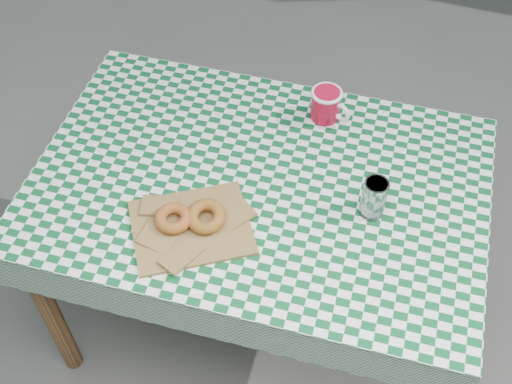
% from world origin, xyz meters
% --- Properties ---
extents(ground, '(60.00, 60.00, 0.00)m').
position_xyz_m(ground, '(0.00, 0.00, 0.00)').
color(ground, '#4D4C48').
rests_on(ground, ground).
extents(table, '(1.32, 0.92, 0.75)m').
position_xyz_m(table, '(-0.04, -0.03, 0.38)').
color(table, '#4F311B').
rests_on(table, ground).
extents(tablecloth, '(1.35, 0.95, 0.01)m').
position_xyz_m(tablecloth, '(-0.04, -0.03, 0.75)').
color(tablecloth, '#0C4C24').
rests_on(tablecloth, table).
extents(paper_bag, '(0.40, 0.38, 0.02)m').
position_xyz_m(paper_bag, '(-0.16, -0.25, 0.76)').
color(paper_bag, olive).
rests_on(paper_bag, tablecloth).
extents(bagel_front, '(0.11, 0.11, 0.03)m').
position_xyz_m(bagel_front, '(-0.21, -0.25, 0.79)').
color(bagel_front, '#A05A21').
rests_on(bagel_front, paper_bag).
extents(bagel_back, '(0.12, 0.12, 0.03)m').
position_xyz_m(bagel_back, '(-0.13, -0.22, 0.79)').
color(bagel_back, brown).
rests_on(bagel_back, paper_bag).
extents(coffee_mug, '(0.23, 0.23, 0.10)m').
position_xyz_m(coffee_mug, '(0.07, 0.29, 0.81)').
color(coffee_mug, '#A80A26').
rests_on(coffee_mug, tablecloth).
extents(drinking_glass, '(0.07, 0.07, 0.12)m').
position_xyz_m(drinking_glass, '(0.28, -0.04, 0.82)').
color(drinking_glass, silver).
rests_on(drinking_glass, tablecloth).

